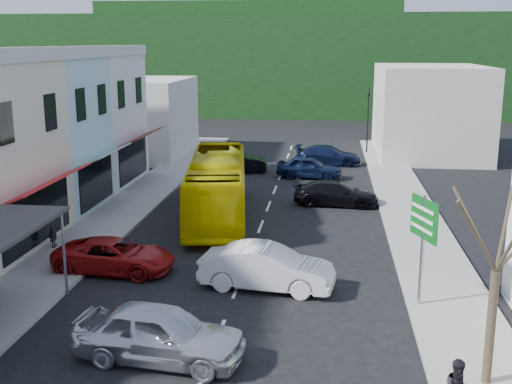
% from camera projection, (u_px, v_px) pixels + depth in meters
% --- Properties ---
extents(ground, '(120.00, 120.00, 0.00)m').
position_uv_depth(ground, '(237.00, 287.00, 23.60)').
color(ground, black).
rests_on(ground, ground).
extents(sidewalk_left, '(3.00, 52.00, 0.15)m').
position_uv_depth(sidewalk_left, '(125.00, 210.00, 34.10)').
color(sidewalk_left, gray).
rests_on(sidewalk_left, ground).
extents(sidewalk_right, '(3.00, 52.00, 0.15)m').
position_uv_depth(sidewalk_right, '(412.00, 219.00, 32.42)').
color(sidewalk_right, gray).
rests_on(sidewalk_right, ground).
extents(distant_block_left, '(8.00, 10.00, 6.00)m').
position_uv_depth(distant_block_left, '(135.00, 118.00, 50.37)').
color(distant_block_left, '#B7B2A8').
rests_on(distant_block_left, ground).
extents(distant_block_right, '(8.00, 12.00, 7.00)m').
position_uv_depth(distant_block_right, '(429.00, 111.00, 50.59)').
color(distant_block_right, '#B7B2A8').
rests_on(distant_block_right, ground).
extents(hillside, '(80.00, 26.00, 14.00)m').
position_uv_depth(hillside, '(296.00, 58.00, 85.18)').
color(hillside, black).
rests_on(hillside, ground).
extents(bus, '(4.08, 11.83, 3.10)m').
position_uv_depth(bus, '(217.00, 188.00, 32.68)').
color(bus, '#DDC902').
rests_on(bus, ground).
extents(car_silver, '(4.59, 2.35, 1.40)m').
position_uv_depth(car_silver, '(160.00, 337.00, 18.03)').
color(car_silver, silver).
rests_on(car_silver, ground).
extents(car_white, '(4.60, 2.38, 1.40)m').
position_uv_depth(car_white, '(267.00, 270.00, 23.32)').
color(car_white, silver).
rests_on(car_white, ground).
extents(car_red, '(4.73, 2.23, 1.40)m').
position_uv_depth(car_red, '(115.00, 255.00, 25.04)').
color(car_red, maroon).
rests_on(car_red, ground).
extents(car_black_near, '(4.60, 2.09, 1.40)m').
position_uv_depth(car_black_near, '(336.00, 193.00, 35.28)').
color(car_black_near, black).
rests_on(car_black_near, ground).
extents(car_navy_mid, '(4.59, 2.33, 1.40)m').
position_uv_depth(car_navy_mid, '(309.00, 168.00, 42.31)').
color(car_navy_mid, black).
rests_on(car_navy_mid, ground).
extents(car_black_far, '(4.54, 2.19, 1.40)m').
position_uv_depth(car_black_far, '(234.00, 162.00, 44.37)').
color(car_black_far, black).
rests_on(car_black_far, ground).
extents(car_navy_far, '(4.65, 2.24, 1.40)m').
position_uv_depth(car_navy_far, '(328.00, 155.00, 47.04)').
color(car_navy_far, black).
rests_on(car_navy_far, ground).
extents(pedestrian_left, '(0.50, 0.66, 1.70)m').
position_uv_depth(pedestrian_left, '(53.00, 228.00, 27.59)').
color(pedestrian_left, black).
rests_on(pedestrian_left, sidewalk_left).
extents(direction_sign, '(1.33, 1.89, 3.92)m').
position_uv_depth(direction_sign, '(422.00, 253.00, 21.35)').
color(direction_sign, '#0A5518').
rests_on(direction_sign, ground).
extents(street_tree, '(3.39, 3.39, 6.41)m').
position_uv_depth(street_tree, '(496.00, 271.00, 16.05)').
color(street_tree, '#33291E').
rests_on(street_tree, ground).
extents(traffic_signal, '(0.63, 1.10, 5.23)m').
position_uv_depth(traffic_signal, '(368.00, 122.00, 50.98)').
color(traffic_signal, black).
rests_on(traffic_signal, ground).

